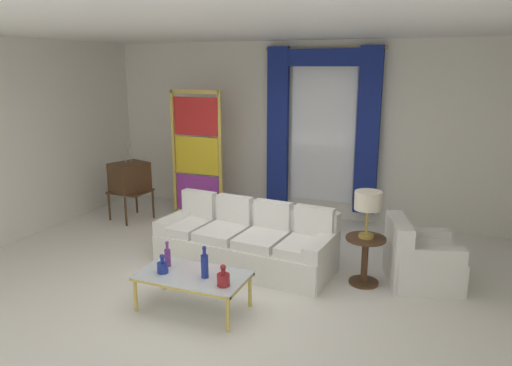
# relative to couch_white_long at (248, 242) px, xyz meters

# --- Properties ---
(ground_plane) EXTENTS (16.00, 16.00, 0.00)m
(ground_plane) POSITION_rel_couch_white_long_xyz_m (0.01, -0.62, -0.31)
(ground_plane) COLOR white
(wall_rear) EXTENTS (8.00, 0.12, 3.00)m
(wall_rear) POSITION_rel_couch_white_long_xyz_m (0.01, 2.44, 1.19)
(wall_rear) COLOR white
(wall_rear) RESTS_ON ground
(wall_left) EXTENTS (0.12, 7.00, 3.00)m
(wall_left) POSITION_rel_couch_white_long_xyz_m (-3.65, -0.02, 1.19)
(wall_left) COLOR white
(wall_left) RESTS_ON ground
(ceiling_slab) EXTENTS (8.00, 7.60, 0.04)m
(ceiling_slab) POSITION_rel_couch_white_long_xyz_m (0.01, 0.18, 2.71)
(ceiling_slab) COLOR white
(curtained_window) EXTENTS (2.00, 0.17, 2.70)m
(curtained_window) POSITION_rel_couch_white_long_xyz_m (0.38, 2.27, 1.44)
(curtained_window) COLOR white
(curtained_window) RESTS_ON ground
(couch_white_long) EXTENTS (2.40, 1.11, 0.86)m
(couch_white_long) POSITION_rel_couch_white_long_xyz_m (0.00, 0.00, 0.00)
(couch_white_long) COLOR white
(couch_white_long) RESTS_ON ground
(coffee_table) EXTENTS (1.18, 0.64, 0.41)m
(coffee_table) POSITION_rel_couch_white_long_xyz_m (-0.06, -1.37, 0.07)
(coffee_table) COLOR silver
(coffee_table) RESTS_ON ground
(bottle_blue_decanter) EXTENTS (0.08, 0.08, 0.35)m
(bottle_blue_decanter) POSITION_rel_couch_white_long_xyz_m (0.11, -1.40, 0.25)
(bottle_blue_decanter) COLOR navy
(bottle_blue_decanter) RESTS_ON coffee_table
(bottle_crystal_tall) EXTENTS (0.07, 0.07, 0.29)m
(bottle_crystal_tall) POSITION_rel_couch_white_long_xyz_m (-0.42, -1.29, 0.22)
(bottle_crystal_tall) COLOR #753384
(bottle_crystal_tall) RESTS_ON coffee_table
(bottle_amber_squat) EXTENTS (0.12, 0.12, 0.21)m
(bottle_amber_squat) POSITION_rel_couch_white_long_xyz_m (-0.38, -1.46, 0.18)
(bottle_amber_squat) COLOR navy
(bottle_amber_squat) RESTS_ON coffee_table
(bottle_ruby_flask) EXTENTS (0.13, 0.13, 0.23)m
(bottle_ruby_flask) POSITION_rel_couch_white_long_xyz_m (0.37, -1.50, 0.18)
(bottle_ruby_flask) COLOR maroon
(bottle_ruby_flask) RESTS_ON coffee_table
(vintage_tv) EXTENTS (0.67, 0.72, 1.35)m
(vintage_tv) POSITION_rel_couch_white_long_xyz_m (-2.61, 1.00, 0.42)
(vintage_tv) COLOR #472D19
(vintage_tv) RESTS_ON ground
(armchair_white) EXTENTS (1.01, 1.00, 0.80)m
(armchair_white) POSITION_rel_couch_white_long_xyz_m (2.16, 0.24, -0.02)
(armchair_white) COLOR white
(armchair_white) RESTS_ON ground
(stained_glass_divider) EXTENTS (0.95, 0.05, 2.20)m
(stained_glass_divider) POSITION_rel_couch_white_long_xyz_m (-1.59, 1.53, 0.75)
(stained_glass_divider) COLOR gold
(stained_glass_divider) RESTS_ON ground
(peacock_figurine) EXTENTS (0.44, 0.60, 0.50)m
(peacock_figurine) POSITION_rel_couch_white_long_xyz_m (-1.20, 1.19, -0.09)
(peacock_figurine) COLOR beige
(peacock_figurine) RESTS_ON ground
(round_side_table) EXTENTS (0.48, 0.48, 0.59)m
(round_side_table) POSITION_rel_couch_white_long_xyz_m (1.56, -0.03, 0.05)
(round_side_table) COLOR #472D19
(round_side_table) RESTS_ON ground
(table_lamp_brass) EXTENTS (0.32, 0.32, 0.57)m
(table_lamp_brass) POSITION_rel_couch_white_long_xyz_m (1.56, -0.03, 0.72)
(table_lamp_brass) COLOR #B29338
(table_lamp_brass) RESTS_ON round_side_table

